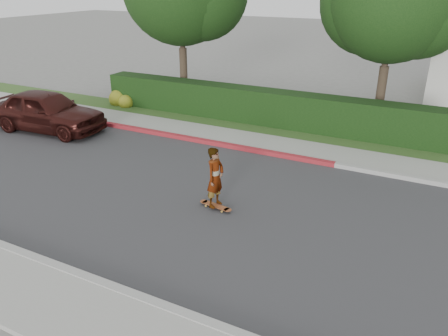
# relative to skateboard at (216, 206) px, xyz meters

# --- Properties ---
(ground) EXTENTS (120.00, 120.00, 0.00)m
(ground) POSITION_rel_skateboard_xyz_m (1.17, 0.19, -0.09)
(ground) COLOR slate
(ground) RESTS_ON ground
(road) EXTENTS (60.00, 8.00, 0.01)m
(road) POSITION_rel_skateboard_xyz_m (1.17, 0.19, -0.08)
(road) COLOR #2D2D30
(road) RESTS_ON ground
(curb_near) EXTENTS (60.00, 0.20, 0.15)m
(curb_near) POSITION_rel_skateboard_xyz_m (1.17, -3.91, -0.01)
(curb_near) COLOR #9E9E99
(curb_near) RESTS_ON ground
(curb_far) EXTENTS (60.00, 0.20, 0.15)m
(curb_far) POSITION_rel_skateboard_xyz_m (1.17, 4.29, -0.01)
(curb_far) COLOR #9E9E99
(curb_far) RESTS_ON ground
(curb_red_section) EXTENTS (12.00, 0.21, 0.15)m
(curb_red_section) POSITION_rel_skateboard_xyz_m (-3.83, 4.29, -0.01)
(curb_red_section) COLOR maroon
(curb_red_section) RESTS_ON ground
(sidewalk_far) EXTENTS (60.00, 1.60, 0.12)m
(sidewalk_far) POSITION_rel_skateboard_xyz_m (1.17, 5.19, -0.03)
(sidewalk_far) COLOR gray
(sidewalk_far) RESTS_ON ground
(planting_strip) EXTENTS (60.00, 1.60, 0.10)m
(planting_strip) POSITION_rel_skateboard_xyz_m (1.17, 6.79, -0.04)
(planting_strip) COLOR #2D4C1E
(planting_strip) RESTS_ON ground
(hedge) EXTENTS (15.00, 1.00, 1.50)m
(hedge) POSITION_rel_skateboard_xyz_m (-1.83, 7.39, 0.66)
(hedge) COLOR black
(hedge) RESTS_ON ground
(flowering_shrub) EXTENTS (1.40, 1.00, 0.90)m
(flowering_shrub) POSITION_rel_skateboard_xyz_m (-8.84, 6.92, 0.25)
(flowering_shrub) COLOR #2D4C19
(flowering_shrub) RESTS_ON ground
(tree_center) EXTENTS (5.66, 4.84, 7.44)m
(tree_center) POSITION_rel_skateboard_xyz_m (2.65, 9.37, 4.82)
(tree_center) COLOR #33261C
(tree_center) RESTS_ON ground
(skateboard) EXTENTS (1.02, 0.35, 0.09)m
(skateboard) POSITION_rel_skateboard_xyz_m (0.00, 0.00, 0.00)
(skateboard) COLOR gold
(skateboard) RESTS_ON ground
(skateboarder) EXTENTS (0.46, 0.64, 1.65)m
(skateboarder) POSITION_rel_skateboard_xyz_m (0.00, 0.00, 0.84)
(skateboarder) COLOR white
(skateboarder) RESTS_ON skateboard
(car_maroon) EXTENTS (4.96, 2.29, 1.64)m
(car_maroon) POSITION_rel_skateboard_xyz_m (-9.11, 2.75, 0.73)
(car_maroon) COLOR #391512
(car_maroon) RESTS_ON ground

